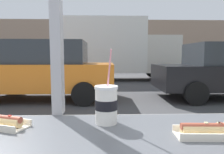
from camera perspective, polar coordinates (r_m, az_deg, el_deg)
The scene contains 8 objects.
ground_plane at distance 9.05m, azimuth -3.45°, elevation -2.45°, with size 60.00×60.00×0.00m, color #424244.
sidewalk_strip at distance 2.85m, azimuth -6.97°, elevation -19.82°, with size 16.00×2.80×0.16m, color #B2ADA3.
building_facade_far at distance 20.10m, azimuth -2.67°, elevation 8.81°, with size 28.00×1.20×4.68m, color gray.
soda_cup_left at distance 0.89m, azimuth -1.61°, elevation -7.52°, with size 0.10×0.10×0.32m.
hotdog_tray_near at distance 0.85m, azimuth 26.67°, elevation -13.16°, with size 0.28×0.11×0.05m.
hotdog_tray_far at distance 0.98m, azimuth -28.58°, elevation -10.80°, with size 0.25×0.17×0.05m.
parked_car_orange at distance 6.46m, azimuth -18.20°, elevation 1.80°, with size 4.19×1.94×1.75m.
box_truck at distance 11.18m, azimuth 0.05°, elevation 8.00°, with size 6.49×2.44×3.24m.
Camera 1 is at (0.24, -0.95, 1.31)m, focal length 32.89 mm.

